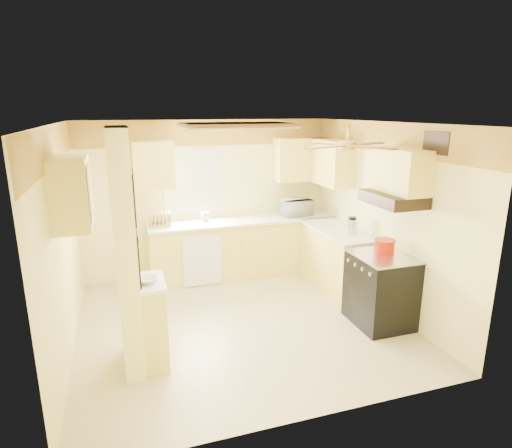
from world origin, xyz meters
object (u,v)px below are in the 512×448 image
object	(u,v)px
stove	(380,289)
kettle	(352,226)
bowl	(147,280)
dutch_oven	(385,246)
microwave	(296,207)

from	to	relation	value
stove	kettle	bearing A→B (deg)	85.74
bowl	dutch_oven	xyz separation A→B (m)	(2.89, 0.11, 0.04)
stove	kettle	distance (m)	1.06
kettle	microwave	bearing A→B (deg)	104.28
bowl	dutch_oven	size ratio (longest dim) A/B	0.86
dutch_oven	microwave	bearing A→B (deg)	98.45
kettle	stove	bearing A→B (deg)	-94.26
stove	dutch_oven	world-z (taller)	dutch_oven
microwave	kettle	size ratio (longest dim) A/B	1.97
stove	microwave	size ratio (longest dim) A/B	1.87
kettle	bowl	bearing A→B (deg)	-162.42
bowl	dutch_oven	bearing A→B (deg)	2.12
microwave	stove	bearing A→B (deg)	92.84
kettle	dutch_oven	bearing A→B (deg)	-90.85
dutch_oven	kettle	distance (m)	0.81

